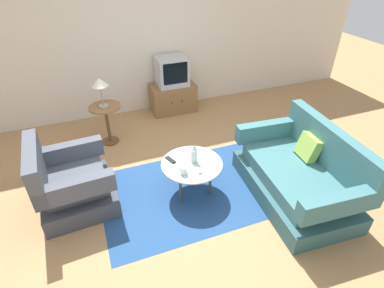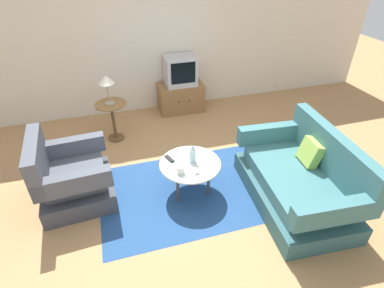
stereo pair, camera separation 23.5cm
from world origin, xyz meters
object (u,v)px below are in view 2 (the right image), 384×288
at_px(couch, 299,181).
at_px(side_table, 112,114).
at_px(coffee_table, 190,166).
at_px(table_lamp, 106,81).
at_px(tv_stand, 181,97).
at_px(mug, 181,170).
at_px(television, 180,71).
at_px(tv_remote_silver, 195,169).
at_px(armchair, 71,179).
at_px(tv_remote_dark, 169,159).
at_px(vase, 193,154).

bearing_deg(couch, side_table, 48.78).
relative_size(coffee_table, table_lamp, 1.67).
height_order(side_table, tv_stand, side_table).
bearing_deg(mug, table_lamp, 111.62).
bearing_deg(coffee_table, television, 78.27).
bearing_deg(tv_remote_silver, mug, 89.97).
height_order(couch, television, television).
relative_size(armchair, tv_remote_silver, 5.39).
xyz_separation_m(television, tv_remote_dark, (-0.69, -2.08, -0.32)).
distance_m(television, tv_remote_dark, 2.22).
bearing_deg(tv_stand, tv_remote_dark, -108.41).
bearing_deg(television, tv_remote_silver, -100.58).
relative_size(couch, tv_stand, 2.04).
bearing_deg(armchair, tv_remote_silver, 69.69).
distance_m(armchair, television, 2.74).
height_order(side_table, mug, side_table).
xyz_separation_m(tv_stand, table_lamp, (-1.29, -0.68, 0.74)).
bearing_deg(television, armchair, -133.93).
bearing_deg(side_table, television, 28.20).
xyz_separation_m(side_table, table_lamp, (-0.01, -0.01, 0.54)).
bearing_deg(couch, television, 19.54).
xyz_separation_m(armchair, couch, (2.62, -0.80, -0.01)).
relative_size(television, tv_remote_silver, 3.14).
distance_m(tv_stand, tv_remote_dark, 2.19).
height_order(armchair, television, television).
bearing_deg(coffee_table, armchair, 168.62).
relative_size(armchair, coffee_table, 1.24).
height_order(side_table, television, television).
relative_size(armchair, tv_stand, 1.14).
height_order(armchair, tv_remote_dark, armchair).
xyz_separation_m(coffee_table, television, (0.46, 2.23, 0.37)).
xyz_separation_m(table_lamp, tv_remote_silver, (0.84, -1.68, -0.54)).
height_order(table_lamp, vase, table_lamp).
bearing_deg(tv_remote_silver, tv_stand, -10.37).
bearing_deg(coffee_table, side_table, 117.77).
xyz_separation_m(tv_stand, vase, (-0.43, -2.20, 0.31)).
relative_size(coffee_table, side_table, 1.18).
bearing_deg(couch, mug, 79.05).
height_order(coffee_table, tv_stand, tv_stand).
height_order(couch, tv_remote_dark, couch).
bearing_deg(table_lamp, tv_remote_dark, -66.70).
distance_m(television, mug, 2.47).
bearing_deg(television, vase, -100.93).
xyz_separation_m(vase, mug, (-0.19, -0.16, -0.07)).
height_order(coffee_table, side_table, side_table).
bearing_deg(coffee_table, mug, -137.63).
distance_m(armchair, side_table, 1.40).
height_order(armchair, tv_stand, armchair).
bearing_deg(couch, vase, 69.85).
distance_m(coffee_table, mug, 0.23).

